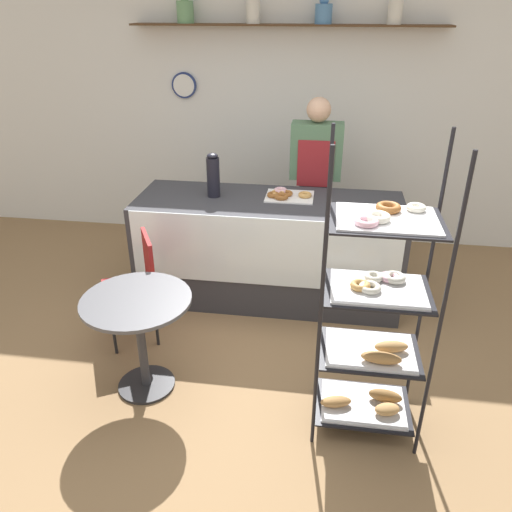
{
  "coord_description": "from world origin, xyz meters",
  "views": [
    {
      "loc": [
        0.46,
        -2.76,
        2.42
      ],
      "look_at": [
        0.0,
        0.42,
        0.79
      ],
      "focal_mm": 35.0,
      "sensor_mm": 36.0,
      "label": 1
    }
  ],
  "objects_px": {
    "coffee_carafe": "(213,176)",
    "donut_tray_counter": "(286,195)",
    "person_worker": "(315,182)",
    "cafe_table": "(139,322)",
    "cafe_chair": "(139,278)",
    "pastry_rack": "(375,321)"
  },
  "relations": [
    {
      "from": "person_worker",
      "to": "donut_tray_counter",
      "type": "relative_size",
      "value": 4.15
    },
    {
      "from": "coffee_carafe",
      "to": "donut_tray_counter",
      "type": "bearing_deg",
      "value": 6.08
    },
    {
      "from": "cafe_chair",
      "to": "donut_tray_counter",
      "type": "bearing_deg",
      "value": 101.71
    },
    {
      "from": "cafe_chair",
      "to": "donut_tray_counter",
      "type": "relative_size",
      "value": 2.15
    },
    {
      "from": "pastry_rack",
      "to": "coffee_carafe",
      "type": "bearing_deg",
      "value": 130.64
    },
    {
      "from": "coffee_carafe",
      "to": "donut_tray_counter",
      "type": "height_order",
      "value": "coffee_carafe"
    },
    {
      "from": "person_worker",
      "to": "donut_tray_counter",
      "type": "xyz_separation_m",
      "value": [
        -0.23,
        -0.45,
        0.02
      ]
    },
    {
      "from": "pastry_rack",
      "to": "person_worker",
      "type": "height_order",
      "value": "pastry_rack"
    },
    {
      "from": "cafe_chair",
      "to": "coffee_carafe",
      "type": "relative_size",
      "value": 2.32
    },
    {
      "from": "cafe_table",
      "to": "donut_tray_counter",
      "type": "bearing_deg",
      "value": 60.23
    },
    {
      "from": "cafe_table",
      "to": "cafe_chair",
      "type": "height_order",
      "value": "cafe_chair"
    },
    {
      "from": "pastry_rack",
      "to": "cafe_table",
      "type": "bearing_deg",
      "value": 175.76
    },
    {
      "from": "person_worker",
      "to": "cafe_table",
      "type": "height_order",
      "value": "person_worker"
    },
    {
      "from": "donut_tray_counter",
      "to": "cafe_table",
      "type": "bearing_deg",
      "value": -119.77
    },
    {
      "from": "coffee_carafe",
      "to": "donut_tray_counter",
      "type": "xyz_separation_m",
      "value": [
        0.62,
        0.07,
        -0.16
      ]
    },
    {
      "from": "pastry_rack",
      "to": "cafe_table",
      "type": "distance_m",
      "value": 1.52
    },
    {
      "from": "cafe_chair",
      "to": "coffee_carafe",
      "type": "distance_m",
      "value": 1.08
    },
    {
      "from": "pastry_rack",
      "to": "cafe_chair",
      "type": "height_order",
      "value": "pastry_rack"
    },
    {
      "from": "person_worker",
      "to": "cafe_table",
      "type": "bearing_deg",
      "value": -119.1
    },
    {
      "from": "person_worker",
      "to": "cafe_table",
      "type": "distance_m",
      "value": 2.21
    },
    {
      "from": "pastry_rack",
      "to": "coffee_carafe",
      "type": "relative_size",
      "value": 4.91
    },
    {
      "from": "person_worker",
      "to": "donut_tray_counter",
      "type": "distance_m",
      "value": 0.51
    }
  ]
}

